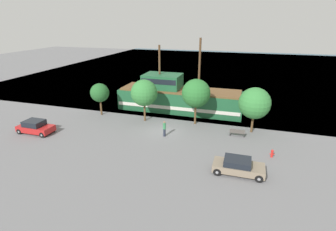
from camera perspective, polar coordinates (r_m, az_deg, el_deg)
name	(u,v)px	position (r m, az deg, el deg)	size (l,w,h in m)	color
ground_plane	(163,131)	(30.05, -1.08, -3.41)	(160.00, 160.00, 0.00)	slate
water_surface	(215,68)	(71.69, 10.15, 10.21)	(80.00, 80.00, 0.00)	#33566B
pirate_ship	(179,97)	(36.48, 2.36, 3.97)	(18.25, 4.61, 9.88)	#1E5633
moored_boat_dockside	(150,91)	(45.00, -4.04, 5.44)	(7.82, 2.46, 1.68)	#2D333D
moored_boat_outer	(156,85)	(48.68, -2.57, 6.71)	(7.14, 1.99, 1.89)	#B7B2A8
parked_car_curb_front	(238,166)	(22.72, 15.03, -10.59)	(4.15, 1.93, 1.32)	#7F705B
parked_car_curb_mid	(35,127)	(32.88, -26.91, -2.23)	(3.94, 1.91, 1.47)	#B21E1E
fire_hydrant	(272,153)	(26.27, 21.71, -7.61)	(0.42, 0.25, 0.76)	red
bench_promenade_east	(237,133)	(29.57, 14.82, -3.61)	(1.60, 0.45, 0.85)	#4C4742
pedestrian_walking_near	(164,129)	(28.44, -0.78, -2.86)	(0.32, 0.32, 1.75)	#232838
tree_row_east	(100,93)	(35.46, -14.64, 4.80)	(2.44, 2.44, 4.25)	brown
tree_row_mideast	(144,93)	(32.12, -5.22, 4.92)	(3.25, 3.25, 5.25)	brown
tree_row_midwest	(196,93)	(31.05, 6.13, 4.82)	(3.37, 3.37, 5.56)	brown
tree_row_west	(255,103)	(30.16, 18.33, 2.54)	(3.47, 3.47, 5.15)	brown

